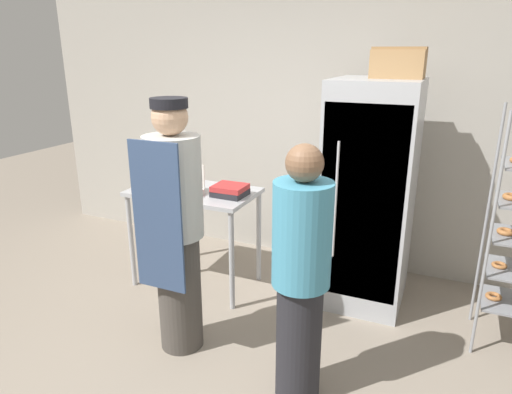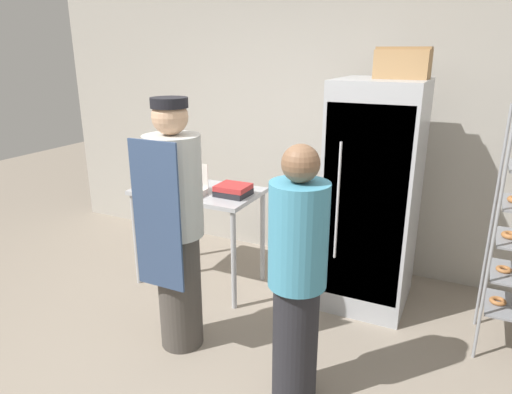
# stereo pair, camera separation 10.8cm
# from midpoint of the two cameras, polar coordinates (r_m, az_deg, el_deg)

# --- Properties ---
(back_wall) EXTENTS (6.40, 0.12, 3.06)m
(back_wall) POSITION_cam_midpoint_polar(r_m,az_deg,el_deg) (4.45, 10.35, 10.93)
(back_wall) COLOR #ADA89E
(back_wall) RESTS_ON ground_plane
(refrigerator) EXTENTS (0.67, 0.78, 1.85)m
(refrigerator) POSITION_cam_midpoint_polar(r_m,az_deg,el_deg) (3.80, 15.21, 0.03)
(refrigerator) COLOR #ADAFB5
(refrigerator) RESTS_ON ground_plane
(prep_counter) EXTENTS (1.08, 0.63, 0.89)m
(prep_counter) POSITION_cam_midpoint_polar(r_m,az_deg,el_deg) (4.03, -6.48, -0.57)
(prep_counter) COLOR #ADAFB5
(prep_counter) RESTS_ON ground_plane
(donut_box) EXTENTS (0.24, 0.21, 0.26)m
(donut_box) POSITION_cam_midpoint_polar(r_m,az_deg,el_deg) (3.83, -7.43, 0.88)
(donut_box) COLOR silver
(donut_box) RESTS_ON prep_counter
(blender_pitcher) EXTENTS (0.14, 0.14, 0.24)m
(blender_pitcher) POSITION_cam_midpoint_polar(r_m,az_deg,el_deg) (4.07, -9.52, 2.71)
(blender_pitcher) COLOR #99999E
(blender_pitcher) RESTS_ON prep_counter
(binder_stack) EXTENTS (0.27, 0.25, 0.09)m
(binder_stack) POSITION_cam_midpoint_polar(r_m,az_deg,el_deg) (3.80, -2.05, 0.87)
(binder_stack) COLOR #232328
(binder_stack) RESTS_ON prep_counter
(cardboard_storage_box) EXTENTS (0.39, 0.27, 0.23)m
(cardboard_storage_box) POSITION_cam_midpoint_polar(r_m,az_deg,el_deg) (3.67, 18.74, 15.54)
(cardboard_storage_box) COLOR #A87F51
(cardboard_storage_box) RESTS_ON refrigerator
(person_baker) EXTENTS (0.37, 0.39, 1.77)m
(person_baker) POSITION_cam_midpoint_polar(r_m,az_deg,el_deg) (3.12, -9.03, -3.54)
(person_baker) COLOR #47423D
(person_baker) RESTS_ON ground_plane
(person_customer) EXTENTS (0.34, 0.34, 1.58)m
(person_customer) POSITION_cam_midpoint_polar(r_m,az_deg,el_deg) (2.66, 6.35, -10.04)
(person_customer) COLOR #232328
(person_customer) RESTS_ON ground_plane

